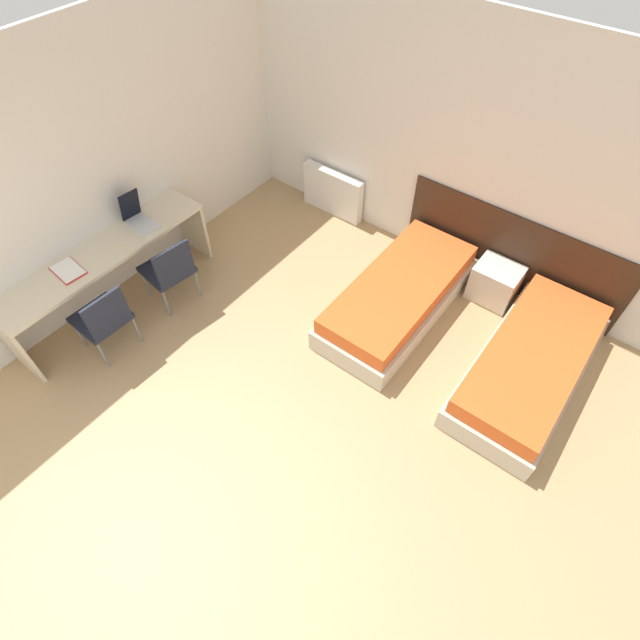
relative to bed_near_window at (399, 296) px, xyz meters
name	(u,v)px	position (x,y,z in m)	size (l,w,h in m)	color
ground_plane	(123,564)	(-0.30, -3.48, -0.21)	(20.00, 20.00, 0.00)	tan
wall_back	(443,147)	(-0.30, 1.07, 1.14)	(5.83, 0.05, 2.70)	silver
wall_left	(108,165)	(-2.74, -1.22, 1.14)	(0.05, 5.52, 2.70)	silver
headboard_panel	(510,254)	(0.73, 1.03, 0.26)	(2.43, 0.03, 0.95)	#382316
bed_near_window	(399,296)	(0.00, 0.00, 0.00)	(0.88, 2.00, 0.44)	beige
bed_near_door	(530,365)	(1.46, 0.00, 0.00)	(0.88, 2.00, 0.44)	beige
nightstand	(495,283)	(0.73, 0.80, 0.01)	(0.47, 0.39, 0.44)	beige
radiator	(333,193)	(-1.58, 0.95, 0.08)	(0.85, 0.12, 0.59)	silver
desk	(106,263)	(-2.45, -1.76, 0.39)	(0.52, 2.28, 0.76)	beige
chair_near_laptop	(169,269)	(-2.01, -1.35, 0.26)	(0.52, 0.52, 0.84)	black
chair_near_notebook	(103,317)	(-2.01, -2.18, 0.26)	(0.48, 0.48, 0.84)	black
laptop	(138,218)	(-2.50, -1.23, 0.62)	(0.38, 0.25, 0.36)	silver
open_notebook	(68,270)	(-2.48, -2.11, 0.56)	(0.36, 0.25, 0.02)	#B21E1E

